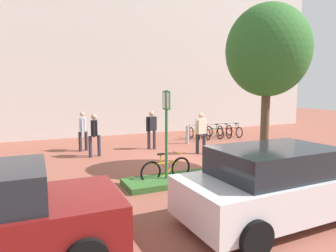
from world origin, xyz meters
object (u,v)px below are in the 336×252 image
object	(u,v)px
bike_rack_cluster	(215,132)
person_shirt_white	(201,130)
bike_at_sign	(166,169)
parking_sign_post	(166,124)
bollard_steel	(187,135)
person_shirt_blue	(83,129)
car_white_hatch	(279,184)
tree_sidewalk	(268,51)
person_suited_dark	(94,132)
person_suited_navy	(152,127)

from	to	relation	value
bike_rack_cluster	person_shirt_white	world-z (taller)	person_shirt_white
bike_at_sign	person_shirt_white	distance (m)	4.07
parking_sign_post	bike_at_sign	bearing A→B (deg)	66.81
bollard_steel	bike_rack_cluster	bearing A→B (deg)	22.97
bike_at_sign	bike_rack_cluster	size ratio (longest dim) A/B	0.52
bike_rack_cluster	parking_sign_post	bearing A→B (deg)	-132.68
person_shirt_blue	bollard_steel	bearing A→B (deg)	-4.46
person_shirt_white	car_white_hatch	xyz separation A→B (m)	(-1.85, -6.19, -0.23)
tree_sidewalk	parking_sign_post	xyz separation A→B (m)	(-3.63, -0.06, -2.18)
person_suited_dark	person_shirt_white	bearing A→B (deg)	-17.39
parking_sign_post	person_shirt_white	bearing A→B (deg)	45.95
parking_sign_post	bollard_steel	world-z (taller)	parking_sign_post
bike_rack_cluster	person_suited_dark	bearing A→B (deg)	-164.55
parking_sign_post	car_white_hatch	size ratio (longest dim) A/B	0.62
person_suited_navy	car_white_hatch	bearing A→B (deg)	-92.51
car_white_hatch	person_suited_dark	bearing A→B (deg)	106.99
bike_at_sign	bollard_steel	size ratio (longest dim) A/B	1.86
bike_rack_cluster	person_shirt_blue	xyz separation A→B (m)	(-7.20, -0.56, 0.64)
person_shirt_blue	person_shirt_white	xyz separation A→B (m)	(4.37, -2.66, 0.00)
person_suited_navy	bike_at_sign	bearing A→B (deg)	-106.46
bollard_steel	person_suited_dark	bearing A→B (deg)	-168.33
bike_rack_cluster	car_white_hatch	distance (m)	10.52
bike_at_sign	person_shirt_blue	size ratio (longest dim) A/B	0.97
person_suited_navy	person_shirt_white	xyz separation A→B (m)	(1.50, -1.79, 0.00)
person_shirt_white	bike_rack_cluster	bearing A→B (deg)	48.69
person_shirt_blue	car_white_hatch	bearing A→B (deg)	-74.10
tree_sidewalk	parking_sign_post	bearing A→B (deg)	-179.00
bike_rack_cluster	person_suited_navy	xyz separation A→B (m)	(-4.33, -1.43, 0.64)
parking_sign_post	bollard_steel	size ratio (longest dim) A/B	2.96
bike_rack_cluster	person_shirt_white	distance (m)	4.33
car_white_hatch	person_shirt_white	bearing A→B (deg)	73.39
tree_sidewalk	bollard_steel	size ratio (longest dim) A/B	6.02
parking_sign_post	bike_rack_cluster	xyz separation A→B (m)	(5.79, 6.28, -1.39)
parking_sign_post	bike_at_sign	size ratio (longest dim) A/B	1.59
person_suited_navy	person_shirt_white	bearing A→B (deg)	-50.03
bike_at_sign	person_shirt_blue	bearing A→B (deg)	105.38
bollard_steel	person_suited_navy	world-z (taller)	person_suited_navy
bike_rack_cluster	person_suited_dark	world-z (taller)	person_suited_dark
bike_rack_cluster	person_shirt_blue	bearing A→B (deg)	-175.53
parking_sign_post	person_suited_navy	xyz separation A→B (m)	(1.46, 4.84, -0.75)
person_shirt_white	bollard_steel	bearing A→B (deg)	75.46
bike_at_sign	person_suited_navy	size ratio (longest dim) A/B	0.97
bollard_steel	person_suited_dark	xyz separation A→B (m)	(-4.72, -0.98, 0.53)
person_suited_navy	car_white_hatch	size ratio (longest dim) A/B	0.40
person_suited_dark	car_white_hatch	bearing A→B (deg)	-73.01
tree_sidewalk	person_suited_navy	distance (m)	6.01
car_white_hatch	person_suited_navy	bearing A→B (deg)	87.49
car_white_hatch	bike_at_sign	bearing A→B (deg)	106.73
bike_at_sign	bike_rack_cluster	bearing A→B (deg)	46.74
tree_sidewalk	person_suited_navy	world-z (taller)	tree_sidewalk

